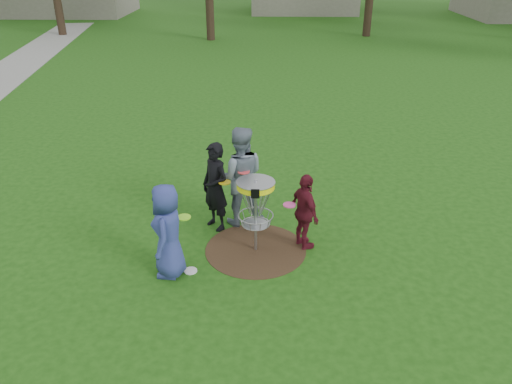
{
  "coord_description": "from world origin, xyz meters",
  "views": [
    {
      "loc": [
        0.17,
        -7.49,
        4.89
      ],
      "look_at": [
        0.0,
        0.3,
        1.0
      ],
      "focal_mm": 35.0,
      "sensor_mm": 36.0,
      "label": 1
    }
  ],
  "objects_px": {
    "player_black": "(215,187)",
    "player_grey": "(240,176)",
    "disc_golf_basket": "(256,199)",
    "player_maroon": "(305,212)",
    "player_blue": "(168,231)"
  },
  "relations": [
    {
      "from": "player_grey",
      "to": "player_maroon",
      "type": "xyz_separation_m",
      "value": [
        1.17,
        -0.86,
        -0.27
      ]
    },
    {
      "from": "player_black",
      "to": "player_grey",
      "type": "relative_size",
      "value": 0.87
    },
    {
      "from": "player_grey",
      "to": "player_maroon",
      "type": "distance_m",
      "value": 1.48
    },
    {
      "from": "player_blue",
      "to": "player_maroon",
      "type": "height_order",
      "value": "player_blue"
    },
    {
      "from": "player_blue",
      "to": "player_black",
      "type": "height_order",
      "value": "player_black"
    },
    {
      "from": "player_maroon",
      "to": "disc_golf_basket",
      "type": "relative_size",
      "value": 1.02
    },
    {
      "from": "player_black",
      "to": "player_maroon",
      "type": "bearing_deg",
      "value": 24.26
    },
    {
      "from": "player_maroon",
      "to": "disc_golf_basket",
      "type": "distance_m",
      "value": 0.92
    },
    {
      "from": "player_grey",
      "to": "disc_golf_basket",
      "type": "bearing_deg",
      "value": 103.39
    },
    {
      "from": "player_blue",
      "to": "player_black",
      "type": "xyz_separation_m",
      "value": [
        0.61,
        1.51,
        0.05
      ]
    },
    {
      "from": "player_black",
      "to": "player_blue",
      "type": "bearing_deg",
      "value": -65.7
    },
    {
      "from": "player_grey",
      "to": "disc_golf_basket",
      "type": "height_order",
      "value": "player_grey"
    },
    {
      "from": "player_black",
      "to": "player_grey",
      "type": "height_order",
      "value": "player_grey"
    },
    {
      "from": "player_grey",
      "to": "player_black",
      "type": "bearing_deg",
      "value": 20.09
    },
    {
      "from": "player_black",
      "to": "player_grey",
      "type": "distance_m",
      "value": 0.51
    }
  ]
}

